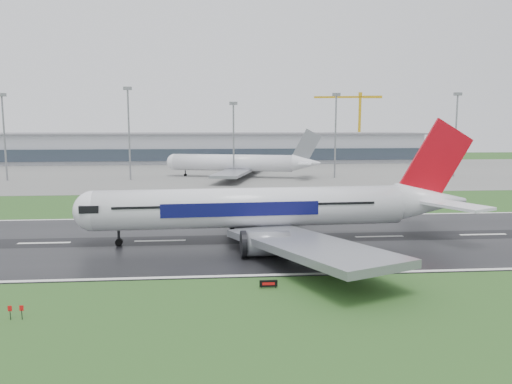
{
  "coord_description": "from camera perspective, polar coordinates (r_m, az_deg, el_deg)",
  "views": [
    {
      "loc": [
        9.71,
        -88.01,
        20.78
      ],
      "look_at": [
        18.16,
        12.0,
        7.0
      ],
      "focal_mm": 35.1,
      "sensor_mm": 36.0,
      "label": 1
    }
  ],
  "objects": [
    {
      "name": "ground",
      "position": [
        90.95,
        -10.88,
        -5.53
      ],
      "size": [
        520.0,
        520.0,
        0.0
      ],
      "primitive_type": "plane",
      "color": "#234B1B",
      "rests_on": "ground"
    },
    {
      "name": "runway",
      "position": [
        90.94,
        -10.88,
        -5.5
      ],
      "size": [
        400.0,
        45.0,
        0.1
      ],
      "primitive_type": "cube",
      "color": "black",
      "rests_on": "ground"
    },
    {
      "name": "apron",
      "position": [
        214.24,
        -7.41,
        2.2
      ],
      "size": [
        400.0,
        130.0,
        0.08
      ],
      "primitive_type": "cube",
      "color": "slate",
      "rests_on": "ground"
    },
    {
      "name": "terminal",
      "position": [
        273.51,
        -6.89,
        4.98
      ],
      "size": [
        240.0,
        36.0,
        15.0
      ],
      "primitive_type": "cube",
      "color": "#9699A1",
      "rests_on": "ground"
    },
    {
      "name": "main_airliner",
      "position": [
        87.66,
        2.71,
        1.03
      ],
      "size": [
        73.2,
        70.04,
        20.67
      ],
      "primitive_type": null,
      "rotation": [
        0.0,
        0.0,
        0.05
      ],
      "color": "white",
      "rests_on": "runway"
    },
    {
      "name": "parked_airliner",
      "position": [
        193.37,
        -1.95,
        4.35
      ],
      "size": [
        74.18,
        71.17,
        18.03
      ],
      "primitive_type": null,
      "rotation": [
        0.0,
        0.0,
        -0.26
      ],
      "color": "white",
      "rests_on": "apron"
    },
    {
      "name": "tower_crane",
      "position": [
        300.29,
        11.71,
        7.42
      ],
      "size": [
        38.84,
        9.15,
        39.04
      ],
      "primitive_type": null,
      "rotation": [
        0.0,
        0.0,
        -0.18
      ],
      "color": "gold",
      "rests_on": "ground"
    },
    {
      "name": "runway_sign",
      "position": [
        64.67,
        1.43,
        -10.44
      ],
      "size": [
        2.31,
        0.32,
        1.04
      ],
      "primitive_type": null,
      "rotation": [
        0.0,
        0.0,
        -0.02
      ],
      "color": "black",
      "rests_on": "ground"
    },
    {
      "name": "floodmast_1",
      "position": [
        202.56,
        -26.74,
        5.4
      ],
      "size": [
        0.64,
        0.64,
        30.33
      ],
      "primitive_type": "cylinder",
      "color": "gray",
      "rests_on": "ground"
    },
    {
      "name": "floodmast_2",
      "position": [
        190.59,
        -14.26,
        6.27
      ],
      "size": [
        0.64,
        0.64,
        32.82
      ],
      "primitive_type": "cylinder",
      "color": "gray",
      "rests_on": "ground"
    },
    {
      "name": "floodmast_3",
      "position": [
        188.29,
        -2.57,
        5.68
      ],
      "size": [
        0.64,
        0.64,
        27.57
      ],
      "primitive_type": "cylinder",
      "color": "gray",
      "rests_on": "ground"
    },
    {
      "name": "floodmast_4",
      "position": [
        193.69,
        9.04,
        6.16
      ],
      "size": [
        0.64,
        0.64,
        30.98
      ],
      "primitive_type": "cylinder",
      "color": "gray",
      "rests_on": "ground"
    },
    {
      "name": "floodmast_5",
      "position": [
        210.16,
        21.79,
        5.88
      ],
      "size": [
        0.64,
        0.64,
        31.4
      ],
      "primitive_type": "cylinder",
      "color": "gray",
      "rests_on": "ground"
    }
  ]
}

